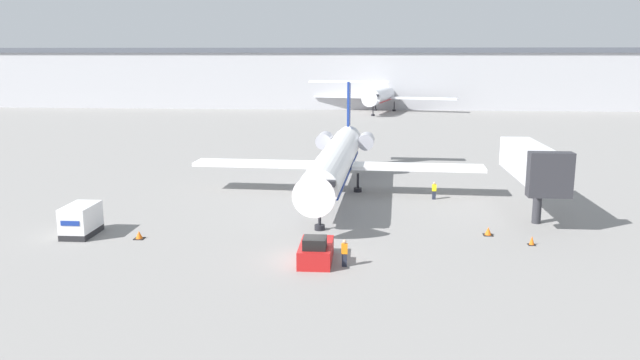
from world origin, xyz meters
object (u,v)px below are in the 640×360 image
at_px(pushback_tug, 316,251).
at_px(airplane_parked_far_left, 384,94).
at_px(traffic_cone_left, 139,235).
at_px(worker_near_tug, 344,252).
at_px(jet_bridge, 532,163).
at_px(worker_by_wing, 434,190).
at_px(luggage_cart, 81,220).
at_px(traffic_cone_mid, 532,241).
at_px(traffic_cone_right, 488,231).
at_px(airplane_main, 336,159).

relative_size(pushback_tug, airplane_parked_far_left, 0.13).
bearing_deg(pushback_tug, traffic_cone_left, 163.05).
distance_m(worker_near_tug, jet_bridge, 20.72).
xyz_separation_m(worker_by_wing, jet_bridge, (7.32, -5.36, 3.59)).
xyz_separation_m(luggage_cart, traffic_cone_left, (4.60, -0.56, -0.88)).
distance_m(worker_by_wing, traffic_cone_mid, 14.81).
height_order(traffic_cone_right, jet_bridge, jet_bridge).
xyz_separation_m(luggage_cart, jet_bridge, (34.76, 8.49, 3.28)).
height_order(airplane_main, pushback_tug, airplane_main).
xyz_separation_m(airplane_main, jet_bridge, (16.52, -7.22, 1.03)).
bearing_deg(traffic_cone_mid, worker_by_wing, 111.75).
bearing_deg(airplane_main, worker_by_wing, -11.40).
distance_m(luggage_cart, worker_by_wing, 30.74).
xyz_separation_m(airplane_main, worker_near_tug, (1.59, -21.16, -2.49)).
relative_size(worker_by_wing, jet_bridge, 0.13).
bearing_deg(traffic_cone_right, airplane_main, 132.03).
distance_m(luggage_cart, airplane_parked_far_left, 107.21).
distance_m(airplane_main, airplane_parked_far_left, 88.78).
bearing_deg(jet_bridge, luggage_cart, -166.27).
distance_m(pushback_tug, traffic_cone_right, 14.19).
bearing_deg(worker_near_tug, pushback_tug, 156.66).
bearing_deg(jet_bridge, airplane_main, 156.40).
bearing_deg(worker_near_tug, airplane_main, 94.31).
bearing_deg(airplane_main, jet_bridge, -23.60).
bearing_deg(worker_by_wing, airplane_main, 168.60).
relative_size(worker_near_tug, traffic_cone_left, 2.44).
relative_size(traffic_cone_right, traffic_cone_mid, 1.10).
distance_m(worker_near_tug, traffic_cone_mid, 14.24).
height_order(traffic_cone_mid, airplane_parked_far_left, airplane_parked_far_left).
relative_size(traffic_cone_left, traffic_cone_mid, 1.11).
bearing_deg(jet_bridge, airplane_parked_far_left, 95.84).
xyz_separation_m(worker_by_wing, traffic_cone_mid, (5.48, -13.75, -0.55)).
xyz_separation_m(worker_by_wing, traffic_cone_left, (-22.85, -14.42, -0.57)).
distance_m(luggage_cart, traffic_cone_left, 4.71).
bearing_deg(traffic_cone_mid, airplane_main, 133.27).
height_order(luggage_cart, traffic_cone_mid, luggage_cart).
relative_size(worker_by_wing, airplane_parked_far_left, 0.05).
distance_m(airplane_main, worker_near_tug, 21.36).
bearing_deg(traffic_cone_mid, traffic_cone_left, -178.65).
xyz_separation_m(worker_near_tug, traffic_cone_left, (-15.24, 4.88, -0.65)).
distance_m(airplane_main, pushback_tug, 20.52).
bearing_deg(worker_near_tug, traffic_cone_right, 36.66).
bearing_deg(airplane_parked_far_left, airplane_main, -94.35).
bearing_deg(pushback_tug, traffic_cone_right, 29.44).
height_order(traffic_cone_right, traffic_cone_mid, traffic_cone_mid).
bearing_deg(jet_bridge, worker_near_tug, -136.96).
xyz_separation_m(airplane_main, pushback_tug, (-0.30, -20.34, -2.71)).
bearing_deg(luggage_cart, traffic_cone_right, 4.41).
bearing_deg(worker_near_tug, luggage_cart, 164.64).
height_order(luggage_cart, airplane_parked_far_left, airplane_parked_far_left).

